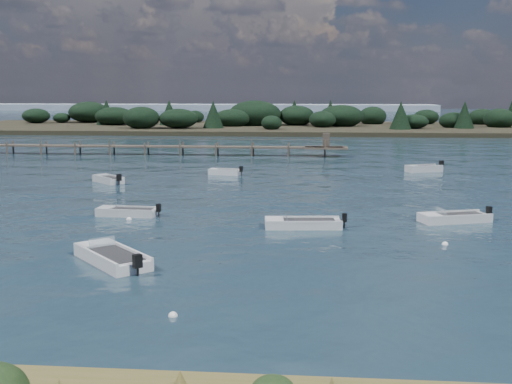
# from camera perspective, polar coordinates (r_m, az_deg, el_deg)

# --- Properties ---
(ground) EXTENTS (400.00, 400.00, 0.00)m
(ground) POSITION_cam_1_polar(r_m,az_deg,el_deg) (87.73, 3.47, 3.99)
(ground) COLOR #152632
(ground) RESTS_ON ground
(dinghy_mid_white_b) EXTENTS (4.46, 2.73, 1.09)m
(dinghy_mid_white_b) POSITION_cam_1_polar(r_m,az_deg,el_deg) (39.21, 17.21, -2.33)
(dinghy_mid_white_b) COLOR silver
(dinghy_mid_white_b) RESTS_ON ground
(dinghy_mid_white_a) EXTENTS (4.61, 1.98, 1.07)m
(dinghy_mid_white_a) POSITION_cam_1_polar(r_m,az_deg,el_deg) (35.98, 4.17, -2.94)
(dinghy_mid_white_a) COLOR silver
(dinghy_mid_white_a) RESTS_ON ground
(dinghy_near_olive) EXTENTS (4.39, 4.63, 1.23)m
(dinghy_near_olive) POSITION_cam_1_polar(r_m,az_deg,el_deg) (29.30, -12.69, -5.86)
(dinghy_near_olive) COLOR silver
(dinghy_near_olive) RESTS_ON ground
(tender_far_white) EXTENTS (3.20, 1.61, 1.07)m
(tender_far_white) POSITION_cam_1_polar(r_m,az_deg,el_deg) (58.61, -2.82, 1.69)
(tender_far_white) COLOR silver
(tender_far_white) RESTS_ON ground
(tender_far_grey) EXTENTS (3.20, 3.14, 1.15)m
(tender_far_grey) POSITION_cam_1_polar(r_m,az_deg,el_deg) (54.82, -12.99, 0.98)
(tender_far_grey) COLOR #AFB4B7
(tender_far_grey) RESTS_ON ground
(dinghy_mid_grey) EXTENTS (3.98, 1.63, 0.99)m
(dinghy_mid_grey) POSITION_cam_1_polar(r_m,az_deg,el_deg) (40.07, -11.38, -1.88)
(dinghy_mid_grey) COLOR #AFB4B7
(dinghy_mid_grey) RESTS_ON ground
(tender_far_grey_b) EXTENTS (3.80, 2.57, 1.29)m
(tender_far_grey_b) POSITION_cam_1_polar(r_m,az_deg,el_deg) (62.70, 14.69, 1.91)
(tender_far_grey_b) COLOR #AFB4B7
(tender_far_grey_b) RESTS_ON ground
(buoy_a) EXTENTS (0.32, 0.32, 0.32)m
(buoy_a) POSITION_cam_1_polar(r_m,az_deg,el_deg) (22.28, -7.40, -10.89)
(buoy_a) COLOR white
(buoy_a) RESTS_ON ground
(buoy_b) EXTENTS (0.32, 0.32, 0.32)m
(buoy_b) POSITION_cam_1_polar(r_m,az_deg,el_deg) (33.28, 16.45, -4.52)
(buoy_b) COLOR white
(buoy_b) RESTS_ON ground
(buoy_c) EXTENTS (0.32, 0.32, 0.32)m
(buoy_c) POSITION_cam_1_polar(r_m,az_deg,el_deg) (38.78, -11.22, -2.44)
(buoy_c) COLOR white
(buoy_c) RESTS_ON ground
(jetty) EXTENTS (64.50, 3.20, 3.40)m
(jetty) POSITION_cam_1_polar(r_m,az_deg,el_deg) (79.42, -12.71, 3.99)
(jetty) COLOR #4E4439
(jetty) RESTS_ON ground
(far_headland) EXTENTS (190.00, 40.00, 5.80)m
(far_headland) POSITION_cam_1_polar(r_m,az_deg,el_deg) (129.47, 15.19, 6.16)
(far_headland) COLOR black
(far_headland) RESTS_ON ground
(distant_haze) EXTENTS (280.00, 20.00, 2.40)m
(distant_haze) POSITION_cam_1_polar(r_m,az_deg,el_deg) (273.58, -14.79, 7.06)
(distant_haze) COLOR #828FA1
(distant_haze) RESTS_ON ground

